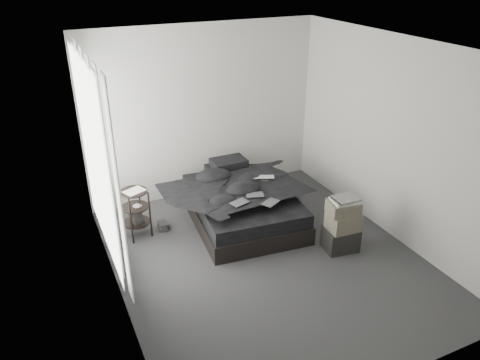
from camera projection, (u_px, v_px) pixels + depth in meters
name	position (u px, v px, depth m)	size (l,w,h in m)	color
floor	(267.00, 259.00, 5.87)	(3.60, 4.20, 0.01)	#343537
ceiling	(273.00, 47.00, 4.72)	(3.60, 4.20, 0.01)	white
wall_back	(203.00, 113.00, 7.01)	(3.60, 0.01, 2.60)	silver
wall_front	(399.00, 266.00, 3.59)	(3.60, 0.01, 2.60)	silver
wall_left	(109.00, 196.00, 4.61)	(0.01, 4.20, 2.60)	silver
wall_right	(394.00, 140.00, 5.98)	(0.01, 4.20, 2.60)	silver
window_left	(95.00, 158.00, 5.33)	(0.02, 2.00, 2.30)	white
curtain_left	(100.00, 163.00, 5.38)	(0.06, 2.12, 2.48)	white
bed	(243.00, 213.00, 6.65)	(1.37, 1.81, 0.25)	black
mattress	(243.00, 200.00, 6.55)	(1.32, 1.75, 0.19)	black
duvet	(244.00, 188.00, 6.43)	(1.33, 1.54, 0.21)	black
pillow_lower	(225.00, 170.00, 7.07)	(0.54, 0.37, 0.12)	black
pillow_upper	(229.00, 163.00, 7.02)	(0.51, 0.35, 0.11)	black
laptop	(264.00, 175.00, 6.55)	(0.29, 0.19, 0.02)	silver
comic_a	(239.00, 198.00, 5.94)	(0.23, 0.15, 0.01)	black
comic_b	(255.00, 190.00, 6.13)	(0.23, 0.15, 0.01)	black
comic_c	(271.00, 197.00, 5.94)	(0.23, 0.15, 0.01)	black
side_stand	(136.00, 214.00, 6.22)	(0.36, 0.36, 0.67)	black
papers	(134.00, 191.00, 6.06)	(0.26, 0.19, 0.01)	white
floor_books	(163.00, 226.00, 6.47)	(0.12, 0.17, 0.12)	black
box_lower	(340.00, 239.00, 6.01)	(0.41, 0.32, 0.30)	black
box_mid	(343.00, 221.00, 5.89)	(0.38, 0.30, 0.23)	#5E5A4A
box_upper	(343.00, 207.00, 5.80)	(0.37, 0.29, 0.16)	#5E5A4A
art_book_white	(345.00, 200.00, 5.76)	(0.31, 0.25, 0.03)	silver
art_book_snake	(346.00, 199.00, 5.74)	(0.30, 0.24, 0.03)	silver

